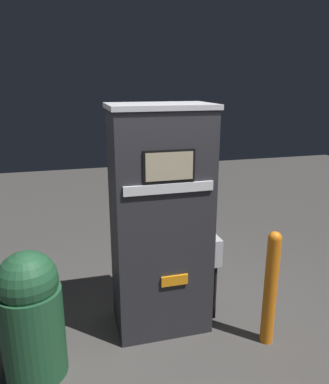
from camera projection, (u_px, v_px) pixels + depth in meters
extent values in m
plane|color=#423F3D|center=(168.00, 340.00, 3.28)|extent=(14.00, 14.00, 0.00)
cube|color=#28282D|center=(161.00, 271.00, 3.37)|extent=(0.82, 0.53, 1.06)
cube|color=#28282D|center=(160.00, 165.00, 3.09)|extent=(0.82, 0.53, 0.91)
cube|color=#B7B7BC|center=(160.00, 106.00, 2.96)|extent=(0.85, 0.56, 0.04)
cube|color=black|center=(169.00, 166.00, 2.83)|extent=(0.41, 0.01, 0.25)
cube|color=tan|center=(169.00, 166.00, 2.82)|extent=(0.37, 0.01, 0.22)
cube|color=silver|center=(169.00, 188.00, 2.88)|extent=(0.72, 0.02, 0.08)
cube|color=orange|center=(175.00, 280.00, 3.12)|extent=(0.23, 0.02, 0.09)
cube|color=#B7B7BC|center=(213.00, 249.00, 3.33)|extent=(0.09, 0.24, 0.25)
cylinder|color=black|center=(215.00, 292.00, 3.37)|extent=(0.03, 0.03, 0.53)
cylinder|color=orange|center=(270.00, 292.00, 3.13)|extent=(0.11, 0.11, 0.97)
sphere|color=orange|center=(275.00, 238.00, 2.99)|extent=(0.11, 0.11, 0.11)
cylinder|color=#1E4C2D|center=(33.00, 333.00, 2.82)|extent=(0.47, 0.47, 0.72)
sphere|color=#1E4C2D|center=(27.00, 281.00, 2.69)|extent=(0.44, 0.44, 0.44)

